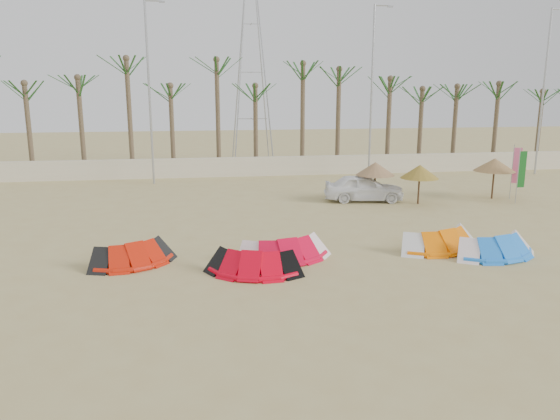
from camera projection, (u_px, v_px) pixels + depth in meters
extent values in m
plane|color=tan|center=(309.00, 299.00, 15.95)|extent=(120.00, 120.00, 0.00)
cube|color=beige|center=(246.00, 167.00, 37.01)|extent=(60.00, 0.30, 1.30)
cylinder|color=brown|center=(32.00, 129.00, 35.91)|extent=(0.32, 0.32, 6.50)
ellipsoid|color=#194719|center=(27.00, 78.00, 35.18)|extent=(4.00, 4.00, 2.40)
cylinder|color=brown|center=(186.00, 127.00, 37.31)|extent=(0.32, 0.32, 6.50)
ellipsoid|color=#194719|center=(184.00, 78.00, 36.58)|extent=(4.00, 4.00, 2.40)
cylinder|color=brown|center=(328.00, 126.00, 38.71)|extent=(0.32, 0.32, 6.50)
ellipsoid|color=#194719|center=(329.00, 79.00, 37.98)|extent=(4.00, 4.00, 2.40)
cylinder|color=brown|center=(461.00, 124.00, 40.12)|extent=(0.32, 0.32, 6.50)
ellipsoid|color=#194719|center=(464.00, 79.00, 39.38)|extent=(4.00, 4.00, 2.40)
cylinder|color=brown|center=(560.00, 123.00, 41.24)|extent=(0.32, 0.32, 6.50)
cylinder|color=#A5A8AD|center=(149.00, 95.00, 33.15)|extent=(0.14, 0.14, 11.00)
cylinder|color=#A5A8AD|center=(153.00, 1.00, 32.00)|extent=(1.00, 0.08, 0.08)
cube|color=#A5A8AD|center=(162.00, 2.00, 32.08)|extent=(0.35, 0.14, 0.10)
cylinder|color=#A5A8AD|center=(372.00, 94.00, 35.11)|extent=(0.14, 0.14, 11.00)
cylinder|color=#A5A8AD|center=(383.00, 6.00, 33.96)|extent=(1.00, 0.08, 0.08)
cube|color=#A5A8AD|center=(390.00, 7.00, 34.04)|extent=(0.35, 0.14, 0.10)
cylinder|color=#A5A8AD|center=(543.00, 94.00, 36.79)|extent=(0.14, 0.14, 11.00)
cylinder|color=#A5A8AD|center=(559.00, 9.00, 35.64)|extent=(1.00, 0.08, 0.08)
cylinder|color=red|center=(134.00, 263.00, 18.88)|extent=(2.47, 1.46, 0.20)
cube|color=black|center=(98.00, 259.00, 18.77)|extent=(1.05, 1.25, 0.40)
cube|color=black|center=(170.00, 256.00, 19.11)|extent=(1.05, 1.25, 0.40)
cylinder|color=red|center=(253.00, 272.00, 17.99)|extent=(2.78, 1.04, 0.20)
cube|color=black|center=(214.00, 268.00, 17.87)|extent=(0.90, 1.23, 0.40)
cube|color=black|center=(291.00, 264.00, 18.23)|extent=(0.90, 1.23, 0.40)
cylinder|color=red|center=(285.00, 257.00, 19.45)|extent=(3.09, 0.97, 0.20)
cube|color=white|center=(245.00, 254.00, 19.32)|extent=(0.85, 1.21, 0.40)
cube|color=white|center=(323.00, 251.00, 19.71)|extent=(0.85, 1.21, 0.40)
cylinder|color=#FF7103|center=(441.00, 247.00, 20.67)|extent=(3.12, 1.30, 0.20)
cube|color=silver|center=(403.00, 244.00, 20.52)|extent=(0.94, 1.24, 0.40)
cube|color=silver|center=(476.00, 241.00, 20.93)|extent=(0.94, 1.24, 0.40)
cylinder|color=#1D78EE|center=(497.00, 254.00, 19.81)|extent=(2.95, 0.95, 0.20)
cube|color=white|center=(461.00, 251.00, 19.68)|extent=(0.86, 1.22, 0.40)
cube|color=white|center=(530.00, 248.00, 20.06)|extent=(0.86, 1.22, 0.40)
cylinder|color=#4C331E|center=(375.00, 182.00, 29.19)|extent=(0.10, 0.10, 1.99)
cone|color=#A37A51|center=(375.00, 169.00, 29.03)|extent=(2.08, 2.08, 0.70)
cylinder|color=#4C331E|center=(419.00, 185.00, 28.39)|extent=(0.10, 0.10, 1.96)
cone|color=olive|center=(420.00, 171.00, 28.22)|extent=(1.99, 1.99, 0.70)
cylinder|color=#4C331E|center=(493.00, 179.00, 29.68)|extent=(0.10, 0.10, 2.12)
cone|color=#A67D49|center=(495.00, 165.00, 29.50)|extent=(2.20, 2.20, 0.70)
cylinder|color=#A5A8AD|center=(512.00, 172.00, 29.55)|extent=(0.04, 0.04, 2.97)
cube|color=pink|center=(516.00, 165.00, 29.50)|extent=(0.40, 0.17, 1.93)
cylinder|color=#A5A8AD|center=(518.00, 176.00, 28.32)|extent=(0.04, 0.04, 2.92)
cube|color=#13571A|center=(522.00, 169.00, 28.27)|extent=(0.42, 0.05, 1.90)
imported|color=white|center=(364.00, 188.00, 29.18)|extent=(4.40, 2.28, 1.43)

